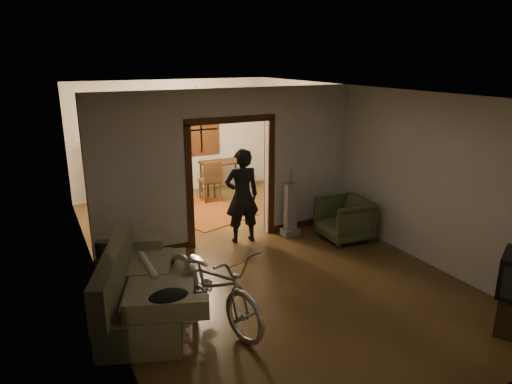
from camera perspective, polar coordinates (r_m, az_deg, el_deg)
floor at (r=8.11m, az=-0.96°, el=-7.61°), size 5.00×8.50×0.01m
ceiling at (r=7.42m, az=-1.06°, el=12.54°), size 5.00×8.50×0.01m
wall_back at (r=11.54m, az=-10.25°, el=6.74°), size 5.00×0.02×2.80m
wall_left at (r=6.98m, az=-19.85°, el=-0.42°), size 0.02×8.50×2.80m
wall_right at (r=8.98m, az=13.56°, el=3.76°), size 0.02×8.50×2.80m
partition_wall at (r=8.31m, az=-3.25°, el=3.17°), size 5.00×0.14×2.80m
door_casing at (r=8.38m, az=-3.22°, el=1.18°), size 1.74×0.20×2.32m
far_window at (r=11.69m, az=-6.92°, el=7.75°), size 0.98×0.06×1.28m
chandelier at (r=9.76m, az=-7.52°, el=10.73°), size 0.24×0.24×0.24m
light_switch at (r=8.73m, az=3.30°, el=2.83°), size 0.08×0.01×0.12m
sofa at (r=6.31m, az=-13.57°, el=-10.51°), size 1.65×2.36×0.99m
rolled_paper at (r=6.58m, az=-13.36°, el=-9.01°), size 0.11×0.86×0.11m
jacket at (r=5.45m, az=-10.88°, el=-12.73°), size 0.46×0.35×0.14m
bicycle at (r=6.01m, az=-5.49°, el=-11.16°), size 1.19×2.14×1.07m
armchair at (r=8.71m, az=10.98°, el=-3.35°), size 0.93×0.90×0.80m
vacuum at (r=8.73m, az=4.34°, el=-2.18°), size 0.38×0.34×1.04m
person at (r=8.32m, az=-1.76°, el=-0.51°), size 0.69×0.49×1.76m
oriental_rug at (r=10.21m, az=-6.66°, el=-2.48°), size 2.12×2.42×0.02m
locker at (r=11.06m, az=-15.30°, el=2.90°), size 0.86×0.54×1.64m
globe at (r=10.86m, az=-15.75°, el=8.66°), size 0.26×0.26×0.26m
desk at (r=11.57m, az=-4.25°, el=1.88°), size 1.19×0.87×0.79m
desk_chair at (r=10.83m, az=-5.81°, el=1.41°), size 0.54×0.54×1.00m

